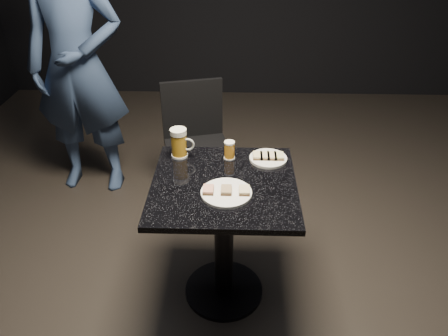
{
  "coord_description": "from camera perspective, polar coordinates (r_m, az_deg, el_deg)",
  "views": [
    {
      "loc": [
        0.06,
        -1.75,
        1.92
      ],
      "look_at": [
        0.0,
        0.02,
        0.82
      ],
      "focal_mm": 35.0,
      "sensor_mm": 36.0,
      "label": 1
    }
  ],
  "objects": [
    {
      "name": "chair",
      "position": [
        3.02,
        -3.67,
        3.79
      ],
      "size": [
        0.52,
        0.52,
        0.88
      ],
      "color": "black",
      "rests_on": "floor"
    },
    {
      "name": "plate_large",
      "position": [
        2.02,
        0.3,
        -3.27
      ],
      "size": [
        0.24,
        0.24,
        0.01
      ],
      "primitive_type": "cylinder",
      "color": "white",
      "rests_on": "table"
    },
    {
      "name": "patron",
      "position": [
        3.22,
        -18.64,
        12.47
      ],
      "size": [
        0.7,
        0.47,
        1.88
      ],
      "primitive_type": "imported",
      "rotation": [
        0.0,
        0.0,
        -0.03
      ],
      "color": "navy",
      "rests_on": "floor"
    },
    {
      "name": "beer_tumbler",
      "position": [
        2.28,
        0.71,
        2.35
      ],
      "size": [
        0.06,
        0.06,
        0.1
      ],
      "color": "silver",
      "rests_on": "table"
    },
    {
      "name": "table",
      "position": [
        2.25,
        -0.02,
        -7.04
      ],
      "size": [
        0.7,
        0.7,
        0.75
      ],
      "color": "black",
      "rests_on": "floor"
    },
    {
      "name": "beer_mug",
      "position": [
        2.3,
        -5.85,
        3.29
      ],
      "size": [
        0.13,
        0.09,
        0.16
      ],
      "color": "white",
      "rests_on": "table"
    },
    {
      "name": "canapes_on_plate_small",
      "position": [
        2.29,
        5.81,
        1.59
      ],
      "size": [
        0.16,
        0.07,
        0.02
      ],
      "color": "#4C3521",
      "rests_on": "plate_small"
    },
    {
      "name": "floor",
      "position": [
        2.6,
        -0.01,
        -15.78
      ],
      "size": [
        6.0,
        6.0,
        0.0
      ],
      "primitive_type": "plane",
      "color": "black",
      "rests_on": "ground"
    },
    {
      "name": "canapes_on_plate_large",
      "position": [
        2.01,
        0.3,
        -2.89
      ],
      "size": [
        0.22,
        0.07,
        0.02
      ],
      "color": "#4C3521",
      "rests_on": "plate_large"
    },
    {
      "name": "plate_small",
      "position": [
        2.3,
        5.79,
        1.24
      ],
      "size": [
        0.2,
        0.2,
        0.01
      ],
      "primitive_type": "cylinder",
      "color": "white",
      "rests_on": "table"
    }
  ]
}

